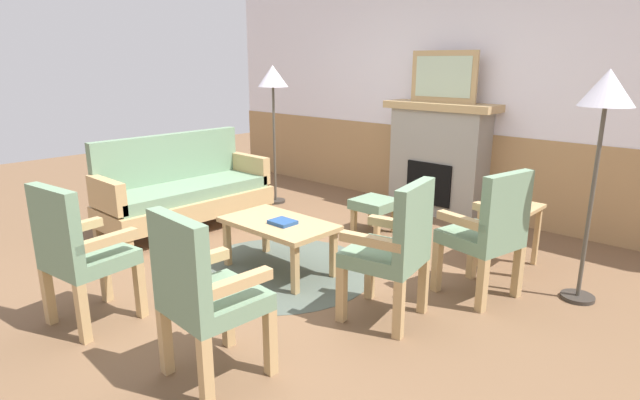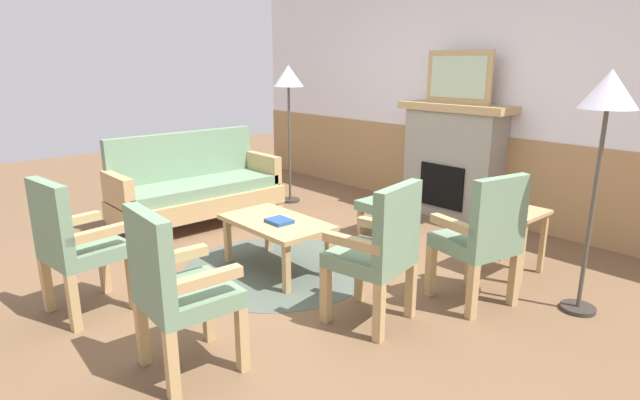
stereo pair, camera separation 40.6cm
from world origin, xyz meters
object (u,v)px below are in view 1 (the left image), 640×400
object	(u,v)px
framed_picture	(443,77)
coffee_table	(278,228)
couch	(184,192)
armchair_near_fireplace	(489,229)
floor_lamp_by_chairs	(606,103)
armchair_by_window_left	(395,246)
side_table	(510,217)
armchair_front_center	(203,290)
fireplace	(438,158)
book_on_table	(283,222)
floor_lamp_by_couch	(273,85)
footstool	(375,206)
armchair_front_left	(79,249)

from	to	relation	value
framed_picture	coffee_table	world-z (taller)	framed_picture
couch	armchair_near_fireplace	world-z (taller)	same
framed_picture	floor_lamp_by_chairs	xyz separation A→B (m)	(1.97, -1.27, -0.11)
floor_lamp_by_chairs	armchair_by_window_left	bearing A→B (deg)	-125.04
side_table	armchair_by_window_left	bearing A→B (deg)	-96.27
armchair_near_fireplace	armchair_front_center	size ratio (longest dim) A/B	1.00
fireplace	floor_lamp_by_chairs	world-z (taller)	floor_lamp_by_chairs
framed_picture	floor_lamp_by_chairs	world-z (taller)	framed_picture
couch	armchair_front_center	bearing A→B (deg)	-30.46
coffee_table	book_on_table	xyz separation A→B (m)	(0.08, -0.02, 0.07)
floor_lamp_by_couch	floor_lamp_by_chairs	world-z (taller)	same
footstool	armchair_front_center	world-z (taller)	armchair_front_center
floor_lamp_by_couch	side_table	bearing A→B (deg)	-0.30
floor_lamp_by_couch	armchair_front_left	bearing A→B (deg)	-65.25
armchair_near_fireplace	armchair_by_window_left	distance (m)	0.82
side_table	floor_lamp_by_chairs	xyz separation A→B (m)	(0.68, -0.27, 1.02)
fireplace	floor_lamp_by_couch	world-z (taller)	floor_lamp_by_couch
footstool	armchair_front_left	world-z (taller)	armchair_front_left
floor_lamp_by_chairs	footstool	bearing A→B (deg)	174.75
coffee_table	side_table	world-z (taller)	side_table
book_on_table	couch	bearing A→B (deg)	175.24
armchair_by_window_left	floor_lamp_by_couch	world-z (taller)	floor_lamp_by_couch
floor_lamp_by_couch	armchair_front_center	bearing A→B (deg)	-48.09
fireplace	armchair_front_left	world-z (taller)	fireplace
footstool	armchair_front_left	xyz separation A→B (m)	(-0.27, -2.86, 0.25)
side_table	floor_lamp_by_chairs	world-z (taller)	floor_lamp_by_chairs
book_on_table	armchair_front_center	distance (m)	1.50
couch	footstool	size ratio (longest dim) A/B	4.50
armchair_near_fireplace	side_table	size ratio (longest dim) A/B	1.78
couch	book_on_table	world-z (taller)	couch
coffee_table	book_on_table	world-z (taller)	book_on_table
footstool	floor_lamp_by_couch	distance (m)	2.01
footstool	armchair_near_fireplace	xyz separation A→B (m)	(1.51, -0.64, 0.25)
fireplace	side_table	bearing A→B (deg)	-37.75
side_table	couch	bearing A→B (deg)	-155.88
book_on_table	footstool	size ratio (longest dim) A/B	0.50
armchair_near_fireplace	armchair_front_left	world-z (taller)	same
coffee_table	floor_lamp_by_chairs	size ratio (longest dim) A/B	0.57
armchair_by_window_left	armchair_front_left	world-z (taller)	same
book_on_table	floor_lamp_by_couch	world-z (taller)	floor_lamp_by_couch
framed_picture	book_on_table	bearing A→B (deg)	-89.83
armchair_front_center	floor_lamp_by_couch	bearing A→B (deg)	131.91
side_table	footstool	bearing A→B (deg)	-176.39
couch	floor_lamp_by_couch	world-z (taller)	floor_lamp_by_couch
fireplace	framed_picture	distance (m)	0.91
couch	armchair_front_center	distance (m)	2.82
framed_picture	side_table	size ratio (longest dim) A/B	1.45
framed_picture	footstool	xyz separation A→B (m)	(-0.08, -1.08, -1.28)
footstool	floor_lamp_by_couch	world-z (taller)	floor_lamp_by_couch
couch	fireplace	bearing A→B (deg)	54.35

